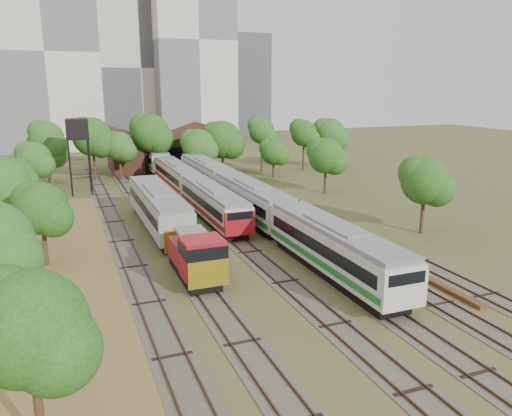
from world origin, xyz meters
name	(u,v)px	position (x,y,z in m)	size (l,w,h in m)	color
ground	(331,295)	(0.00, 0.00, 0.00)	(240.00, 240.00, 0.00)	#475123
dry_grass_patch	(53,289)	(-18.00, 8.00, 0.02)	(14.00, 60.00, 0.04)	brown
tracks	(216,212)	(-0.67, 25.00, 0.04)	(24.60, 80.00, 0.19)	#4C473D
railcar_red_set	(193,188)	(-2.00, 30.28, 1.93)	(2.95, 34.57, 3.65)	black
railcar_green_set	(252,201)	(2.00, 20.58, 2.10)	(3.21, 52.07, 3.98)	black
railcar_rear	(153,158)	(-2.00, 57.53, 2.00)	(3.05, 16.08, 3.77)	black
shunter_locomotive	(197,258)	(-8.00, 5.74, 1.85)	(2.92, 8.10, 3.82)	black
old_grey_coach	(158,208)	(-8.00, 20.68, 2.20)	(3.25, 18.00, 4.03)	black
water_tower	(77,131)	(-14.41, 41.16, 8.40)	(2.88, 2.88, 9.97)	black
rail_pile_near	(434,282)	(8.00, -1.10, 0.16)	(0.63, 9.39, 0.31)	brown
rail_pile_far	(358,241)	(8.20, 9.35, 0.15)	(0.57, 9.14, 0.30)	brown
maintenance_shed	(158,152)	(-1.00, 57.98, 2.91)	(16.45, 11.55, 7.58)	#341C13
tree_band_left	(26,183)	(-19.93, 23.19, 5.11)	(8.53, 66.12, 8.06)	#382616
tree_band_far	(189,137)	(2.63, 49.97, 6.08)	(50.07, 11.36, 9.77)	#382616
tree_band_right	(337,161)	(15.49, 25.96, 4.87)	(6.00, 37.84, 7.55)	#382616
tower_left	(45,53)	(-18.00, 95.00, 21.00)	(22.00, 16.00, 42.00)	beige
tower_centre	(135,69)	(2.00, 100.00, 18.00)	(20.00, 18.00, 36.00)	beige
tower_right	(190,42)	(14.00, 92.00, 24.00)	(18.00, 16.00, 48.00)	beige
tower_far_right	(244,86)	(34.00, 110.00, 14.00)	(12.00, 12.00, 28.00)	#44464D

